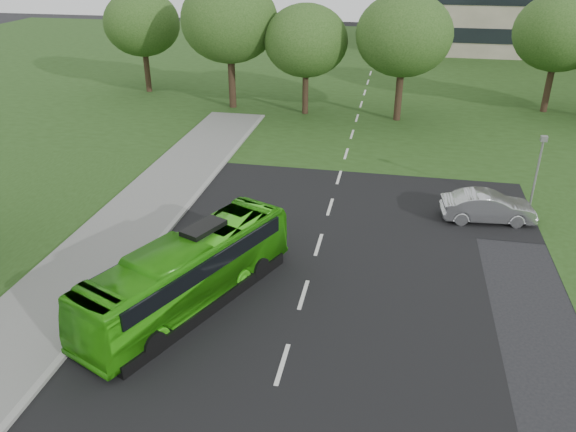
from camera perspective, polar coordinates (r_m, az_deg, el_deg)
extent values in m
plane|color=black|center=(20.22, 0.60, -11.18)|extent=(160.00, 160.00, 0.00)
cube|color=black|center=(37.92, 6.24, 7.33)|extent=(14.00, 120.00, 0.01)
cube|color=black|center=(32.33, 5.20, 3.93)|extent=(80.00, 12.00, 0.01)
cube|color=silver|center=(33.25, 5.40, 4.58)|extent=(0.15, 90.00, 0.01)
cube|color=gray|center=(19.13, -24.91, -16.47)|extent=(0.25, 60.00, 0.15)
cube|color=#254316|center=(62.05, 8.57, 14.72)|extent=(120.00, 60.00, 0.01)
cylinder|color=black|center=(46.08, -5.70, 13.19)|extent=(0.56, 0.56, 3.72)
ellipsoid|color=#244717|center=(45.23, -5.99, 19.14)|extent=(7.39, 7.39, 6.28)
cylinder|color=black|center=(44.19, 1.77, 12.26)|extent=(0.45, 0.45, 3.02)
ellipsoid|color=#244717|center=(43.38, 1.85, 17.38)|extent=(6.21, 6.21, 5.28)
cylinder|color=black|center=(43.24, 11.16, 11.75)|extent=(0.52, 0.52, 3.44)
ellipsoid|color=#244717|center=(42.36, 11.70, 17.58)|extent=(6.83, 6.83, 5.81)
cylinder|color=black|center=(48.97, 24.85, 11.48)|extent=(0.50, 0.50, 3.33)
ellipsoid|color=#244717|center=(48.21, 25.86, 16.44)|extent=(6.70, 6.70, 5.70)
cylinder|color=black|center=(52.40, -14.09, 13.90)|extent=(0.49, 0.49, 3.26)
ellipsoid|color=#244717|center=(51.71, -14.62, 18.42)|extent=(6.39, 6.39, 5.43)
imported|color=#32A512|center=(21.00, -10.07, -5.63)|extent=(5.89, 9.66, 2.66)
imported|color=#B6B7BB|center=(28.64, 19.64, 0.88)|extent=(4.52, 1.98, 1.44)
cylinder|color=gray|center=(30.52, 23.92, 3.86)|extent=(0.11, 0.11, 3.56)
cube|color=gray|center=(29.93, 24.57, 7.16)|extent=(0.33, 0.29, 0.27)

